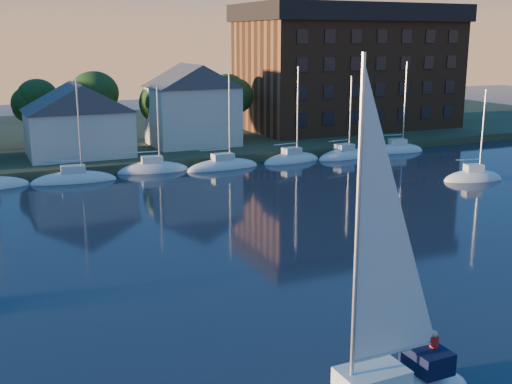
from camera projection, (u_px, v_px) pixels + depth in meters
shoreline_land at (102, 139)px, 90.28m from camera, size 160.00×50.00×2.00m
wooden_dock at (145, 168)px, 69.96m from camera, size 120.00×3.00×1.00m
clubhouse_centre at (78, 119)px, 70.74m from camera, size 11.55×8.40×8.08m
clubhouse_east at (192, 104)px, 77.97m from camera, size 10.50×8.40×9.80m
condo_block at (348, 66)px, 92.85m from camera, size 31.00×17.00×17.40m
tree_line at (135, 93)px, 78.79m from camera, size 93.40×5.40×8.90m
moored_fleet at (115, 176)px, 65.67m from camera, size 79.50×2.40×12.05m
drifting_sailboat_right at (473, 180)px, 63.86m from camera, size 6.50×3.55×10.12m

